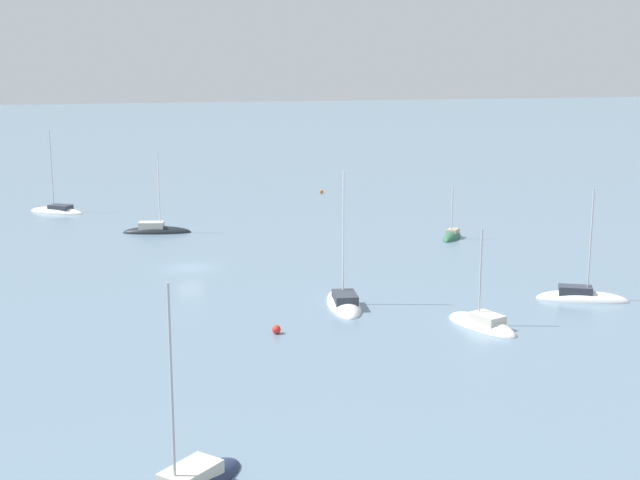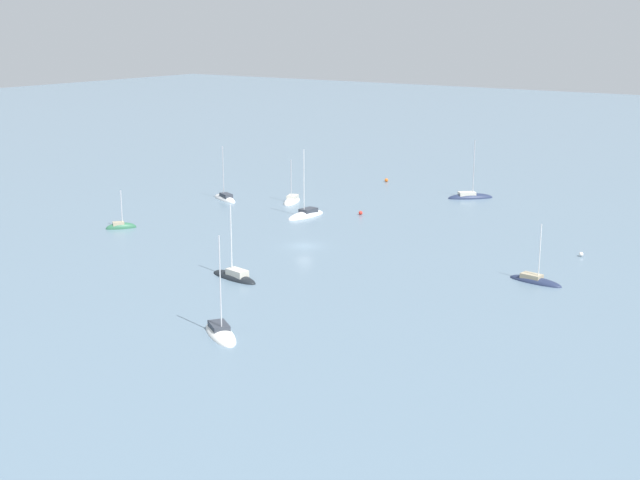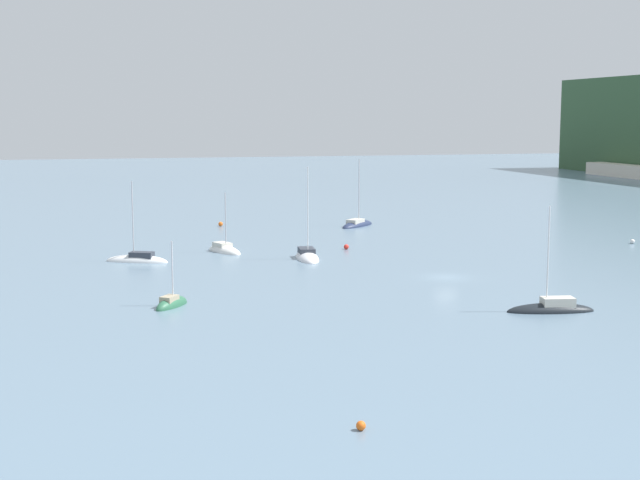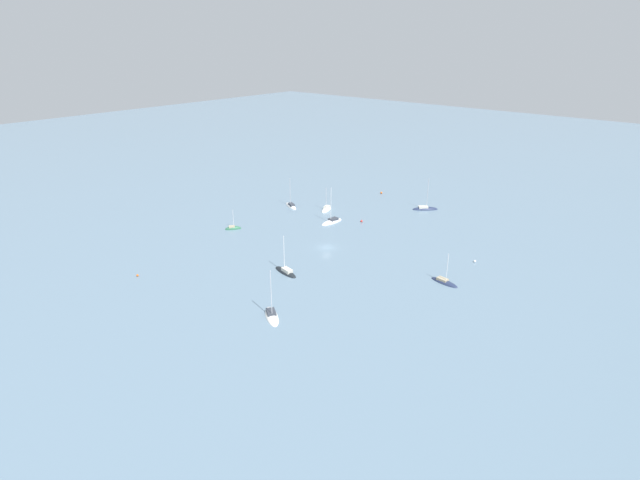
{
  "view_description": "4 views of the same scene",
  "coord_description": "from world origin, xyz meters",
  "px_view_note": "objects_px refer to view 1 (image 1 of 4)",
  "views": [
    {
      "loc": [
        -88.61,
        6.97,
        21.57
      ],
      "look_at": [
        1.88,
        -14.01,
        1.83
      ],
      "focal_mm": 50.0,
      "sensor_mm": 36.0,
      "label": 1
    },
    {
      "loc": [
        104.4,
        75.59,
        33.27
      ],
      "look_at": [
        8.05,
        8.49,
        3.82
      ],
      "focal_mm": 50.0,
      "sensor_mm": 36.0,
      "label": 2
    },
    {
      "loc": [
        91.14,
        -39.07,
        17.87
      ],
      "look_at": [
        -5.6,
        -13.12,
        3.94
      ],
      "focal_mm": 50.0,
      "sensor_mm": 36.0,
      "label": 3
    },
    {
      "loc": [
        99.26,
        82.38,
        55.46
      ],
      "look_at": [
        2.25,
        -0.47,
        2.9
      ],
      "focal_mm": 28.0,
      "sensor_mm": 36.0,
      "label": 4
    }
  ],
  "objects_px": {
    "sailboat_5": "(57,212)",
    "sailboat_6": "(344,304)",
    "mooring_buoy_1": "(276,329)",
    "sailboat_3": "(582,299)",
    "sailboat_2": "(156,232)",
    "mooring_buoy_2": "(321,191)",
    "sailboat_4": "(452,238)",
    "sailboat_0": "(482,326)"
  },
  "relations": [
    {
      "from": "sailboat_5",
      "to": "sailboat_6",
      "type": "height_order",
      "value": "sailboat_6"
    },
    {
      "from": "mooring_buoy_1",
      "to": "sailboat_5",
      "type": "bearing_deg",
      "value": 18.34
    },
    {
      "from": "sailboat_3",
      "to": "mooring_buoy_1",
      "type": "bearing_deg",
      "value": -148.72
    },
    {
      "from": "mooring_buoy_1",
      "to": "sailboat_6",
      "type": "bearing_deg",
      "value": -48.02
    },
    {
      "from": "sailboat_5",
      "to": "sailboat_2",
      "type": "bearing_deg",
      "value": 160.2
    },
    {
      "from": "sailboat_3",
      "to": "sailboat_5",
      "type": "distance_m",
      "value": 73.58
    },
    {
      "from": "sailboat_2",
      "to": "sailboat_6",
      "type": "height_order",
      "value": "sailboat_6"
    },
    {
      "from": "sailboat_3",
      "to": "mooring_buoy_2",
      "type": "bearing_deg",
      "value": 122.21
    },
    {
      "from": "sailboat_6",
      "to": "sailboat_2",
      "type": "bearing_deg",
      "value": 27.43
    },
    {
      "from": "sailboat_4",
      "to": "sailboat_5",
      "type": "xyz_separation_m",
      "value": [
        28.57,
        46.21,
        0.03
      ]
    },
    {
      "from": "mooring_buoy_1",
      "to": "sailboat_2",
      "type": "bearing_deg",
      "value": 9.6
    },
    {
      "from": "sailboat_2",
      "to": "mooring_buoy_2",
      "type": "relative_size",
      "value": 18.58
    },
    {
      "from": "mooring_buoy_2",
      "to": "sailboat_2",
      "type": "bearing_deg",
      "value": 133.77
    },
    {
      "from": "sailboat_3",
      "to": "mooring_buoy_1",
      "type": "height_order",
      "value": "sailboat_3"
    },
    {
      "from": "sailboat_4",
      "to": "mooring_buoy_1",
      "type": "relative_size",
      "value": 10.35
    },
    {
      "from": "sailboat_0",
      "to": "sailboat_6",
      "type": "height_order",
      "value": "sailboat_6"
    },
    {
      "from": "sailboat_0",
      "to": "mooring_buoy_1",
      "type": "relative_size",
      "value": 12.76
    },
    {
      "from": "sailboat_0",
      "to": "mooring_buoy_1",
      "type": "xyz_separation_m",
      "value": [
        2.01,
        16.32,
        0.25
      ]
    },
    {
      "from": "sailboat_6",
      "to": "sailboat_5",
      "type": "bearing_deg",
      "value": 32.57
    },
    {
      "from": "sailboat_2",
      "to": "sailboat_5",
      "type": "height_order",
      "value": "sailboat_5"
    },
    {
      "from": "sailboat_6",
      "to": "mooring_buoy_2",
      "type": "distance_m",
      "value": 62.41
    },
    {
      "from": "mooring_buoy_2",
      "to": "sailboat_0",
      "type": "bearing_deg",
      "value": 177.49
    },
    {
      "from": "sailboat_0",
      "to": "sailboat_3",
      "type": "xyz_separation_m",
      "value": [
        5.33,
        -11.71,
        0.02
      ]
    },
    {
      "from": "sailboat_0",
      "to": "mooring_buoy_2",
      "type": "relative_size",
      "value": 15.47
    },
    {
      "from": "sailboat_2",
      "to": "mooring_buoy_1",
      "type": "xyz_separation_m",
      "value": [
        -42.16,
        -7.13,
        0.21
      ]
    },
    {
      "from": "sailboat_5",
      "to": "mooring_buoy_2",
      "type": "xyz_separation_m",
      "value": [
        8.22,
        -39.05,
        0.18
      ]
    },
    {
      "from": "sailboat_0",
      "to": "sailboat_4",
      "type": "relative_size",
      "value": 1.23
    },
    {
      "from": "sailboat_5",
      "to": "mooring_buoy_2",
      "type": "height_order",
      "value": "sailboat_5"
    },
    {
      "from": "sailboat_4",
      "to": "sailboat_3",
      "type": "bearing_deg",
      "value": 40.12
    },
    {
      "from": "sailboat_2",
      "to": "mooring_buoy_2",
      "type": "distance_m",
      "value": 36.71
    },
    {
      "from": "sailboat_6",
      "to": "mooring_buoy_2",
      "type": "relative_size",
      "value": 22.03
    },
    {
      "from": "sailboat_0",
      "to": "sailboat_4",
      "type": "distance_m",
      "value": 34.34
    },
    {
      "from": "sailboat_3",
      "to": "mooring_buoy_1",
      "type": "xyz_separation_m",
      "value": [
        -3.31,
        28.03,
        0.23
      ]
    },
    {
      "from": "sailboat_2",
      "to": "sailboat_3",
      "type": "height_order",
      "value": "sailboat_3"
    },
    {
      "from": "sailboat_5",
      "to": "sailboat_6",
      "type": "relative_size",
      "value": 0.94
    },
    {
      "from": "sailboat_4",
      "to": "mooring_buoy_2",
      "type": "distance_m",
      "value": 37.48
    },
    {
      "from": "sailboat_4",
      "to": "mooring_buoy_2",
      "type": "xyz_separation_m",
      "value": [
        36.79,
        7.16,
        0.21
      ]
    },
    {
      "from": "sailboat_4",
      "to": "sailboat_5",
      "type": "distance_m",
      "value": 54.33
    },
    {
      "from": "sailboat_0",
      "to": "mooring_buoy_2",
      "type": "xyz_separation_m",
      "value": [
        69.57,
        -3.05,
        0.19
      ]
    },
    {
      "from": "sailboat_4",
      "to": "sailboat_6",
      "type": "distance_m",
      "value": 31.21
    },
    {
      "from": "sailboat_2",
      "to": "sailboat_5",
      "type": "distance_m",
      "value": 21.26
    },
    {
      "from": "sailboat_0",
      "to": "sailboat_6",
      "type": "relative_size",
      "value": 0.7
    }
  ]
}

